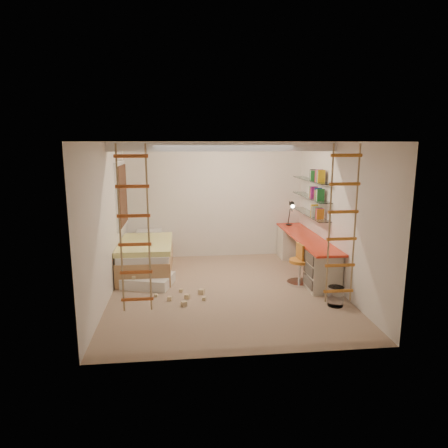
{
  "coord_description": "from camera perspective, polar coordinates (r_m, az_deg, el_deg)",
  "views": [
    {
      "loc": [
        -0.76,
        -6.71,
        2.59
      ],
      "look_at": [
        0.0,
        0.3,
        1.15
      ],
      "focal_mm": 32.0,
      "sensor_mm": 36.0,
      "label": 1
    }
  ],
  "objects": [
    {
      "name": "rope_ladder_left",
      "position": [
        5.11,
        -12.68,
        -0.88
      ],
      "size": [
        0.41,
        0.04,
        2.13
      ],
      "primitive_type": null,
      "color": "#CD5123",
      "rests_on": "ceiling"
    },
    {
      "name": "ceiling_beam",
      "position": [
        7.05,
        0.0,
        10.98
      ],
      "size": [
        4.0,
        0.18,
        0.16
      ],
      "primitive_type": "cube",
      "color": "white",
      "rests_on": "ceiling"
    },
    {
      "name": "play_platform",
      "position": [
        7.58,
        -10.87,
        -7.45
      ],
      "size": [
        1.0,
        0.87,
        0.38
      ],
      "color": "silver",
      "rests_on": "floor"
    },
    {
      "name": "window_blind",
      "position": [
        8.35,
        -14.23,
        4.04
      ],
      "size": [
        0.02,
        1.0,
        1.2
      ],
      "primitive_type": "cube",
      "color": "#4C2D1E",
      "rests_on": "window_frame"
    },
    {
      "name": "task_lamp",
      "position": [
        8.98,
        9.59,
        2.07
      ],
      "size": [
        0.14,
        0.36,
        0.57
      ],
      "color": "black",
      "rests_on": "desk"
    },
    {
      "name": "window_frame",
      "position": [
        8.36,
        -14.5,
        4.03
      ],
      "size": [
        0.06,
        1.15,
        1.35
      ],
      "primitive_type": "cube",
      "color": "white",
      "rests_on": "wall_left"
    },
    {
      "name": "desk",
      "position": [
        8.26,
        11.53,
        -4.04
      ],
      "size": [
        0.56,
        2.8,
        0.75
      ],
      "color": "red",
      "rests_on": "floor"
    },
    {
      "name": "bed",
      "position": [
        8.28,
        -10.98,
        -4.52
      ],
      "size": [
        1.02,
        2.0,
        0.69
      ],
      "color": "#AD7F51",
      "rests_on": "floor"
    },
    {
      "name": "waste_bin",
      "position": [
        6.78,
        15.66,
        -9.91
      ],
      "size": [
        0.25,
        0.25,
        0.32
      ],
      "primitive_type": "cylinder",
      "color": "white",
      "rests_on": "floor"
    },
    {
      "name": "swivel_chair",
      "position": [
        7.58,
        10.75,
        -6.38
      ],
      "size": [
        0.5,
        0.5,
        0.77
      ],
      "color": "orange",
      "rests_on": "floor"
    },
    {
      "name": "floor",
      "position": [
        7.23,
        0.26,
        -9.45
      ],
      "size": [
        4.5,
        4.5,
        0.0
      ],
      "primitive_type": "plane",
      "color": "#9D7F65",
      "rests_on": "ground"
    },
    {
      "name": "rope_ladder_right",
      "position": [
        5.49,
        16.54,
        -0.21
      ],
      "size": [
        0.41,
        0.04,
        2.13
      ],
      "primitive_type": null,
      "color": "orange",
      "rests_on": "ceiling"
    },
    {
      "name": "books",
      "position": [
        8.32,
        12.32,
        4.64
      ],
      "size": [
        0.14,
        0.7,
        0.92
      ],
      "color": "orange",
      "rests_on": "shelves"
    },
    {
      "name": "shelves",
      "position": [
        8.34,
        12.28,
        3.77
      ],
      "size": [
        0.25,
        1.8,
        0.71
      ],
      "color": "white",
      "rests_on": "wall_right"
    },
    {
      "name": "toy_blocks",
      "position": [
        7.16,
        -7.87,
        -8.17
      ],
      "size": [
        1.29,
        1.24,
        0.65
      ],
      "color": "#CCB284",
      "rests_on": "floor"
    }
  ]
}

